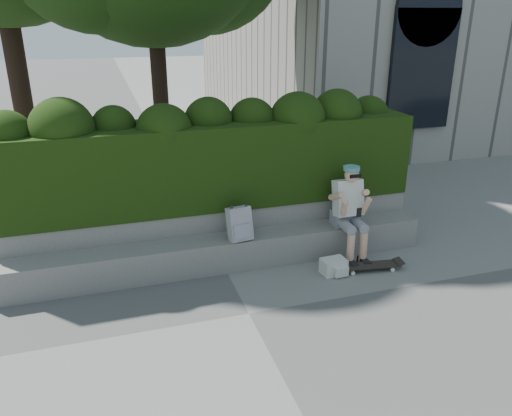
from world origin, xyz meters
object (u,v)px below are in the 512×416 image
object	(u,v)px
skateboard	(371,265)
backpack_ground	(333,266)
backpack_plaid	(240,224)
person	(349,209)

from	to	relation	value
skateboard	backpack_ground	bearing A→B (deg)	-179.86
skateboard	backpack_plaid	distance (m)	1.94
person	skateboard	bearing A→B (deg)	-77.21
skateboard	backpack_ground	size ratio (longest dim) A/B	2.56
backpack_plaid	backpack_ground	xyz separation A→B (m)	(1.20, -0.53, -0.58)
person	backpack_plaid	size ratio (longest dim) A/B	2.95
person	backpack_ground	size ratio (longest dim) A/B	4.14
person	skateboard	size ratio (longest dim) A/B	1.62
person	backpack_ground	distance (m)	0.89
person	backpack_ground	world-z (taller)	person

